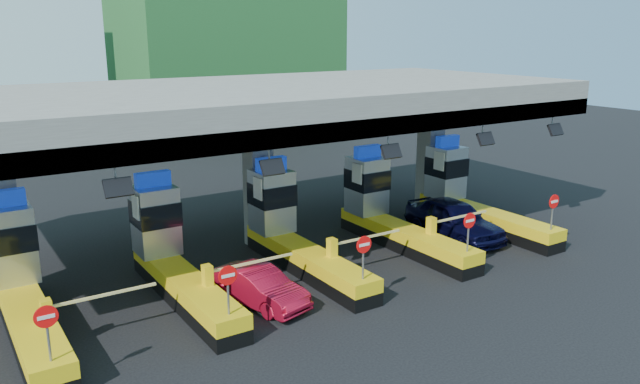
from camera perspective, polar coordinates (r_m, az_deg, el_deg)
ground at (r=25.47m, az=-2.36°, el=-6.69°), size 120.00×120.00×0.00m
toll_canopy at (r=26.43m, az=-5.71°, el=7.77°), size 28.00×12.09×7.00m
toll_lane_far_left at (r=22.26m, az=-25.73°, el=-7.57°), size 4.43×8.00×4.16m
toll_lane_left at (r=23.26m, az=-13.45°, el=-5.54°), size 4.43×8.00×4.16m
toll_lane_center at (r=25.23m, az=-2.72°, el=-3.54°), size 4.43×8.00×4.16m
toll_lane_right at (r=27.96m, az=6.16°, el=-1.79°), size 4.43×8.00×4.16m
toll_lane_far_right at (r=31.26m, az=13.30°, el=-0.34°), size 4.43×8.00×4.16m
van at (r=29.04m, az=12.16°, el=-2.44°), size 2.44×5.39×1.79m
red_car at (r=21.88m, az=-5.63°, el=-8.59°), size 2.32×4.18×1.31m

